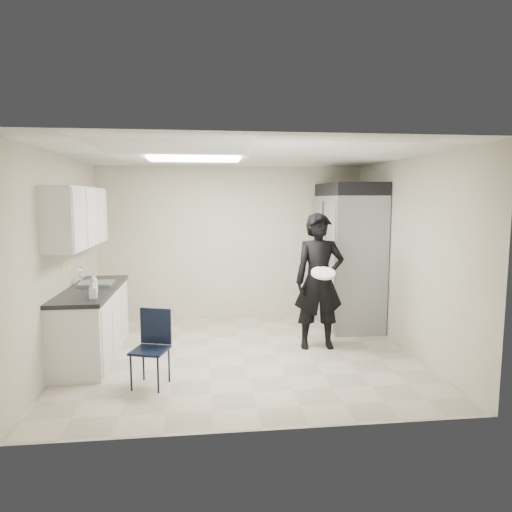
{
  "coord_description": "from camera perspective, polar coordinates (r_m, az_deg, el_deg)",
  "views": [
    {
      "loc": [
        -0.51,
        -5.8,
        2.05
      ],
      "look_at": [
        0.2,
        0.2,
        1.29
      ],
      "focal_mm": 32.0,
      "sensor_mm": 36.0,
      "label": 1
    }
  ],
  "objects": [
    {
      "name": "lower_counter",
      "position": [
        6.38,
        -19.76,
        -8.01
      ],
      "size": [
        0.6,
        1.9,
        0.86
      ],
      "primitive_type": "cube",
      "color": "silver",
      "rests_on": "floor"
    },
    {
      "name": "countertop",
      "position": [
        6.28,
        -19.93,
        -3.99
      ],
      "size": [
        0.64,
        1.95,
        0.05
      ],
      "primitive_type": "cube",
      "color": "black",
      "rests_on": "lower_counter"
    },
    {
      "name": "sink",
      "position": [
        6.52,
        -19.26,
        -3.71
      ],
      "size": [
        0.42,
        0.4,
        0.14
      ],
      "primitive_type": "cube",
      "color": "gray",
      "rests_on": "countertop"
    },
    {
      "name": "fridge_compressor",
      "position": [
        7.45,
        11.67,
        8.13
      ],
      "size": [
        0.8,
        1.35,
        0.2
      ],
      "primitive_type": "cube",
      "color": "black",
      "rests_on": "commercial_fridge"
    },
    {
      "name": "notice_sticker_left",
      "position": [
        6.21,
        -22.91,
        -1.12
      ],
      "size": [
        0.0,
        0.12,
        0.07
      ],
      "primitive_type": "cube",
      "color": "yellow",
      "rests_on": "left_wall"
    },
    {
      "name": "towel_dispenser",
      "position": [
        7.35,
        -19.59,
        3.36
      ],
      "size": [
        0.22,
        0.3,
        0.35
      ],
      "primitive_type": "cube",
      "color": "black",
      "rests_on": "left_wall"
    },
    {
      "name": "bucket_lid",
      "position": [
        6.04,
        8.4,
        -2.13
      ],
      "size": [
        0.33,
        0.33,
        0.04
      ],
      "primitive_type": "cylinder",
      "rotation": [
        0.0,
        0.0,
        -0.05
      ],
      "color": "white",
      "rests_on": "man_tuxedo"
    },
    {
      "name": "ceiling_panel",
      "position": [
        6.22,
        -7.72,
        11.86
      ],
      "size": [
        1.2,
        0.6,
        0.02
      ],
      "primitive_type": "cube",
      "color": "white",
      "rests_on": "ceiling"
    },
    {
      "name": "faucet",
      "position": [
        6.54,
        -21.02,
        -2.41
      ],
      "size": [
        0.02,
        0.02,
        0.24
      ],
      "primitive_type": "cylinder",
      "color": "silver",
      "rests_on": "countertop"
    },
    {
      "name": "soap_bottle_b",
      "position": [
        5.6,
        -19.71,
        -4.07
      ],
      "size": [
        0.09,
        0.1,
        0.19
      ],
      "primitive_type": "imported",
      "rotation": [
        0.0,
        0.0,
        0.14
      ],
      "color": "silver",
      "rests_on": "countertop"
    },
    {
      "name": "upper_cabinets",
      "position": [
        6.21,
        -21.43,
        4.56
      ],
      "size": [
        0.35,
        1.8,
        0.75
      ],
      "primitive_type": "cube",
      "color": "silver",
      "rests_on": "left_wall"
    },
    {
      "name": "folding_chair",
      "position": [
        5.21,
        -13.12,
        -11.42
      ],
      "size": [
        0.46,
        0.46,
        0.81
      ],
      "primitive_type": "cube",
      "rotation": [
        0.0,
        0.0,
        -0.31
      ],
      "color": "black",
      "rests_on": "floor"
    },
    {
      "name": "back_wall",
      "position": [
        7.85,
        -2.99,
        1.63
      ],
      "size": [
        4.5,
        0.0,
        4.5
      ],
      "primitive_type": "plane",
      "rotation": [
        1.57,
        0.0,
        0.0
      ],
      "color": "#BDB69C",
      "rests_on": "floor"
    },
    {
      "name": "commercial_fridge",
      "position": [
        7.52,
        11.45,
        -0.66
      ],
      "size": [
        0.8,
        1.35,
        2.1
      ],
      "primitive_type": "cube",
      "color": "gray",
      "rests_on": "floor"
    },
    {
      "name": "man_tuxedo",
      "position": [
        6.31,
        7.89,
        -3.15
      ],
      "size": [
        0.7,
        0.49,
        1.86
      ],
      "primitive_type": "imported",
      "rotation": [
        0.0,
        0.0,
        -0.05
      ],
      "color": "black",
      "rests_on": "floor"
    },
    {
      "name": "left_wall",
      "position": [
        6.1,
        -23.26,
        -0.51
      ],
      "size": [
        0.0,
        4.0,
        4.0
      ],
      "primitive_type": "plane",
      "rotation": [
        1.57,
        0.0,
        1.57
      ],
      "color": "#BDB69C",
      "rests_on": "floor"
    },
    {
      "name": "soap_bottle_a",
      "position": [
        5.89,
        -19.65,
        -3.18
      ],
      "size": [
        0.14,
        0.14,
        0.26
      ],
      "primitive_type": "imported",
      "rotation": [
        0.0,
        0.0,
        0.74
      ],
      "color": "white",
      "rests_on": "countertop"
    },
    {
      "name": "ceiling",
      "position": [
        5.85,
        -1.76,
        12.52
      ],
      "size": [
        4.5,
        4.5,
        0.0
      ],
      "primitive_type": "plane",
      "rotation": [
        3.14,
        0.0,
        0.0
      ],
      "color": "silver",
      "rests_on": "back_wall"
    },
    {
      "name": "floor",
      "position": [
        6.17,
        -1.67,
        -12.27
      ],
      "size": [
        4.5,
        4.5,
        0.0
      ],
      "primitive_type": "plane",
      "color": "#B1A18B",
      "rests_on": "ground"
    },
    {
      "name": "right_wall",
      "position": [
        6.47,
        18.57,
        0.1
      ],
      "size": [
        0.0,
        4.0,
        4.0
      ],
      "primitive_type": "plane",
      "rotation": [
        1.57,
        0.0,
        -1.57
      ],
      "color": "#BDB69C",
      "rests_on": "floor"
    },
    {
      "name": "notice_sticker_right",
      "position": [
        6.4,
        -22.4,
        -1.22
      ],
      "size": [
        0.0,
        0.12,
        0.07
      ],
      "primitive_type": "cube",
      "color": "yellow",
      "rests_on": "left_wall"
    }
  ]
}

